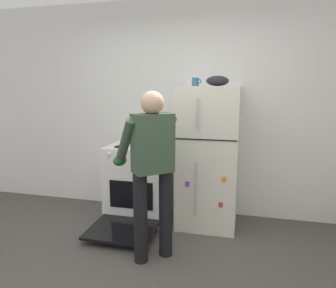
{
  "coord_description": "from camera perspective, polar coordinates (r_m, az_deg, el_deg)",
  "views": [
    {
      "loc": [
        0.78,
        -2.0,
        1.64
      ],
      "look_at": [
        -0.05,
        1.32,
        1.0
      ],
      "focal_mm": 33.27,
      "sensor_mm": 36.0,
      "label": 1
    }
  ],
  "objects": [
    {
      "name": "mixing_bowl",
      "position": [
        3.59,
        9.06,
        11.36
      ],
      "size": [
        0.26,
        0.26,
        0.11
      ],
      "primitive_type": "ellipsoid",
      "color": "black",
      "rests_on": "refrigerator"
    },
    {
      "name": "red_pot",
      "position": [
        3.75,
        -3.23,
        0.62
      ],
      "size": [
        0.36,
        0.26,
        0.14
      ],
      "color": "#236638",
      "rests_on": "stove_range"
    },
    {
      "name": "person_cook",
      "position": [
        2.88,
        -3.06,
        -3.24
      ],
      "size": [
        0.65,
        0.68,
        1.6
      ],
      "color": "black",
      "rests_on": "ground"
    },
    {
      "name": "refrigerator",
      "position": [
        3.69,
        7.43,
        -2.36
      ],
      "size": [
        0.68,
        0.72,
        1.64
      ],
      "color": "silver",
      "rests_on": "ground"
    },
    {
      "name": "kitchen_wall_back",
      "position": [
        4.04,
        2.96,
        6.44
      ],
      "size": [
        6.0,
        0.1,
        2.7
      ],
      "primitive_type": "cube",
      "color": "white",
      "rests_on": "ground"
    },
    {
      "name": "coffee_mug",
      "position": [
        3.67,
        5.05,
        11.28
      ],
      "size": [
        0.11,
        0.08,
        0.1
      ],
      "color": "#2D6093",
      "rests_on": "refrigerator"
    },
    {
      "name": "stove_range",
      "position": [
        3.96,
        -5.24,
        -6.98
      ],
      "size": [
        0.76,
        1.23,
        0.92
      ],
      "color": "white",
      "rests_on": "ground"
    }
  ]
}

